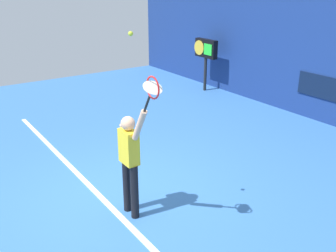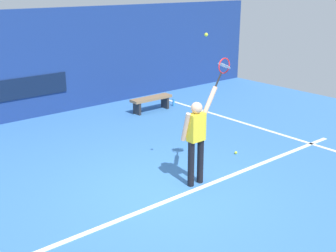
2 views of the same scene
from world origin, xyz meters
name	(u,v)px [view 1 (image 1 of 2)]	position (x,y,z in m)	size (l,w,h in m)	color
ground_plane	(123,194)	(0.00, 0.00, 0.00)	(18.00, 18.00, 0.00)	#3870B2
sponsor_banner_center	(335,90)	(0.00, 6.15, 0.95)	(2.20, 0.03, 0.60)	#0C1933
court_baseline	(104,200)	(0.00, -0.37, 0.01)	(10.00, 0.10, 0.01)	white
tennis_player	(130,158)	(0.61, -0.16, 1.01)	(0.77, 0.31, 1.93)	black
tennis_racket	(152,90)	(1.30, -0.16, 2.27)	(0.45, 0.27, 0.61)	black
tennis_ball	(131,34)	(0.79, -0.17, 2.93)	(0.07, 0.07, 0.07)	#CCE033
scoreboard_clock	(206,51)	(-4.49, 5.61, 1.35)	(0.96, 0.20, 1.73)	black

